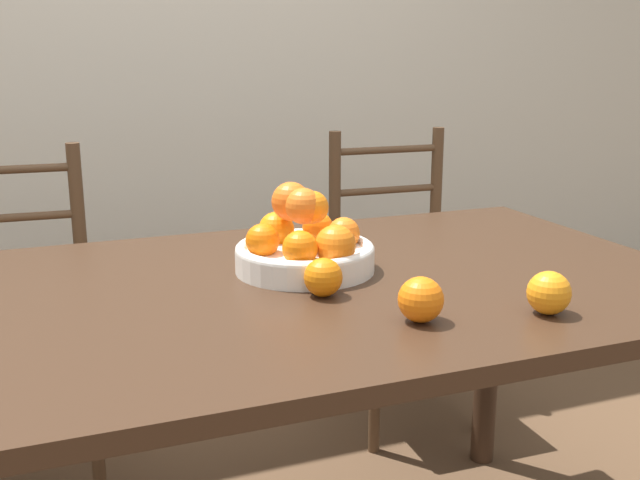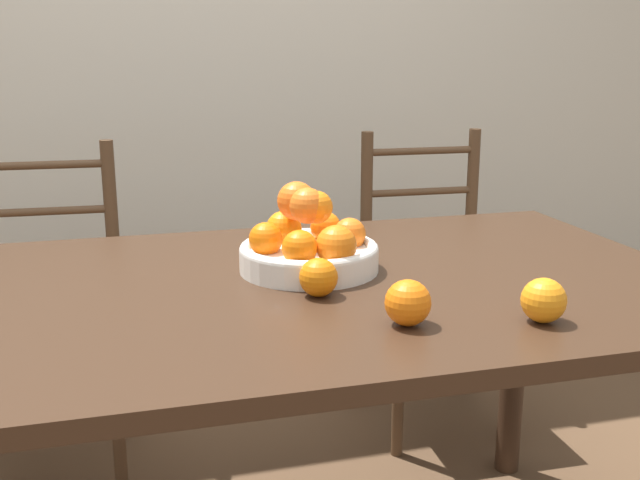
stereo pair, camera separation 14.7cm
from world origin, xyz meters
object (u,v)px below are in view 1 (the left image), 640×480
object	(u,v)px
orange_loose_2	(549,293)
chair_left	(15,327)
fruit_bowl	(305,245)
orange_loose_0	(421,300)
orange_loose_1	(323,277)
chair_right	(402,280)

from	to	relation	value
orange_loose_2	chair_left	distance (m)	1.47
orange_loose_2	fruit_bowl	bearing A→B (deg)	127.27
orange_loose_0	chair_left	size ratio (longest dim) A/B	0.08
orange_loose_2	orange_loose_1	bearing A→B (deg)	144.88
fruit_bowl	chair_left	xyz separation A→B (m)	(-0.60, 0.71, -0.35)
orange_loose_0	chair_left	world-z (taller)	chair_left
fruit_bowl	chair_right	size ratio (longest dim) A/B	0.30
orange_loose_1	chair_left	world-z (taller)	chair_left
fruit_bowl	orange_loose_0	world-z (taller)	fruit_bowl
orange_loose_0	fruit_bowl	bearing A→B (deg)	102.54
orange_loose_1	chair_right	world-z (taller)	chair_right
orange_loose_1	chair_right	distance (m)	1.13
fruit_bowl	orange_loose_1	xyz separation A→B (m)	(-0.03, -0.17, -0.02)
orange_loose_2	chair_left	world-z (taller)	chair_left
orange_loose_0	orange_loose_2	world-z (taller)	orange_loose_0
orange_loose_1	orange_loose_2	size ratio (longest dim) A/B	0.95
orange_loose_1	chair_right	size ratio (longest dim) A/B	0.08
fruit_bowl	orange_loose_0	xyz separation A→B (m)	(0.08, -0.36, -0.02)
chair_left	fruit_bowl	bearing A→B (deg)	-46.90
fruit_bowl	chair_right	distance (m)	1.00
fruit_bowl	chair_right	xyz separation A→B (m)	(0.60, 0.71, -0.35)
chair_right	orange_loose_0	bearing A→B (deg)	-114.36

